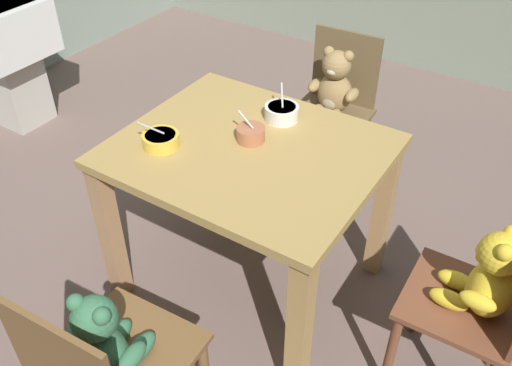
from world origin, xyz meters
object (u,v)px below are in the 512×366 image
object	(u,v)px
porridge_bowl_terracotta_center	(251,134)
sink_basin	(2,45)
porridge_bowl_yellow_near_left	(161,140)
teddy_chair_near_front	(107,356)
porridge_bowl_white_far_center	(282,112)
teddy_chair_far_center	(333,97)
teddy_chair_near_right	(485,291)
dining_table	(249,175)

from	to	relation	value
porridge_bowl_terracotta_center	sink_basin	xyz separation A→B (m)	(-2.03, 0.33, -0.25)
porridge_bowl_terracotta_center	porridge_bowl_yellow_near_left	size ratio (longest dim) A/B	0.84
teddy_chair_near_front	porridge_bowl_terracotta_center	distance (m)	0.96
porridge_bowl_yellow_near_left	porridge_bowl_white_far_center	distance (m)	0.51
teddy_chair_near_front	porridge_bowl_yellow_near_left	xyz separation A→B (m)	(-0.35, 0.70, 0.25)
teddy_chair_far_center	teddy_chair_near_right	world-z (taller)	teddy_chair_near_right
dining_table	porridge_bowl_yellow_near_left	bearing A→B (deg)	-149.34
porridge_bowl_yellow_near_left	porridge_bowl_white_far_center	xyz separation A→B (m)	(0.29, 0.42, 0.00)
porridge_bowl_terracotta_center	porridge_bowl_white_far_center	distance (m)	0.20
teddy_chair_near_right	porridge_bowl_terracotta_center	bearing A→B (deg)	-5.09
dining_table	teddy_chair_near_front	distance (m)	0.88
dining_table	teddy_chair_far_center	xyz separation A→B (m)	(-0.05, 0.87, -0.07)
porridge_bowl_white_far_center	dining_table	bearing A→B (deg)	-90.50
dining_table	sink_basin	distance (m)	2.09
dining_table	teddy_chair_near_front	size ratio (longest dim) A/B	1.21
porridge_bowl_white_far_center	porridge_bowl_yellow_near_left	bearing A→B (deg)	-124.98
dining_table	porridge_bowl_white_far_center	bearing A→B (deg)	89.50
teddy_chair_far_center	porridge_bowl_terracotta_center	xyz separation A→B (m)	(0.03, -0.82, 0.24)
sink_basin	teddy_chair_near_right	bearing A→B (deg)	-7.59
teddy_chair_near_right	porridge_bowl_white_far_center	world-z (taller)	porridge_bowl_white_far_center
dining_table	teddy_chair_far_center	world-z (taller)	teddy_chair_far_center
teddy_chair_near_front	sink_basin	size ratio (longest dim) A/B	1.04
teddy_chair_near_right	porridge_bowl_yellow_near_left	xyz separation A→B (m)	(-1.23, -0.15, 0.24)
dining_table	porridge_bowl_terracotta_center	bearing A→B (deg)	115.09
porridge_bowl_yellow_near_left	sink_basin	bearing A→B (deg)	162.76
teddy_chair_near_front	porridge_bowl_white_far_center	size ratio (longest dim) A/B	5.91
teddy_chair_near_right	teddy_chair_near_front	distance (m)	1.22
dining_table	teddy_chair_far_center	bearing A→B (deg)	93.43
sink_basin	porridge_bowl_yellow_near_left	bearing A→B (deg)	-17.24
dining_table	porridge_bowl_terracotta_center	distance (m)	0.17
porridge_bowl_yellow_near_left	teddy_chair_far_center	bearing A→B (deg)	77.18
dining_table	porridge_bowl_yellow_near_left	size ratio (longest dim) A/B	6.99
teddy_chair_near_right	dining_table	bearing A→B (deg)	-2.45
sink_basin	teddy_chair_near_front	bearing A→B (deg)	-30.57
teddy_chair_near_right	teddy_chair_near_front	world-z (taller)	teddy_chair_near_right
teddy_chair_far_center	porridge_bowl_terracotta_center	world-z (taller)	porridge_bowl_terracotta_center
dining_table	sink_basin	xyz separation A→B (m)	(-2.05, 0.38, -0.08)
teddy_chair_near_front	teddy_chair_far_center	bearing A→B (deg)	0.53
teddy_chair_far_center	sink_basin	xyz separation A→B (m)	(-2.00, -0.49, -0.01)
sink_basin	porridge_bowl_white_far_center	bearing A→B (deg)	-3.63
dining_table	porridge_bowl_white_far_center	xyz separation A→B (m)	(0.00, 0.24, 0.17)
porridge_bowl_white_far_center	sink_basin	world-z (taller)	porridge_bowl_white_far_center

